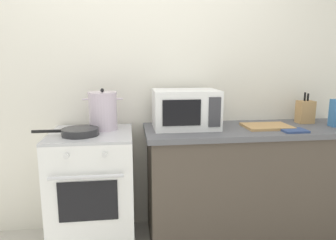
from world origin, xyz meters
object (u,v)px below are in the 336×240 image
cutting_board (267,126)px  pasta_box (336,113)px  stove (94,191)px  microwave (185,109)px  stock_pot (103,111)px  knife_block (305,112)px  frying_pan (79,132)px  oven_mitt (294,130)px

cutting_board → pasta_box: pasta_box is taller
stove → microwave: (0.72, 0.08, 0.61)m
stock_pot → pasta_box: (1.84, -0.13, -0.03)m
microwave → knife_block: bearing=3.4°
stove → frying_pan: bearing=-131.6°
stock_pot → frying_pan: (-0.15, -0.18, -0.12)m
microwave → oven_mitt: size_ratio=2.78×
microwave → pasta_box: microwave is taller
oven_mitt → microwave: bearing=163.1°
stove → pasta_box: pasta_box is taller
knife_block → cutting_board: bearing=-160.8°
cutting_board → oven_mitt: (0.14, -0.16, -0.00)m
oven_mitt → stove: bearing=174.0°
knife_block → pasta_box: 0.23m
cutting_board → microwave: bearing=173.1°
frying_pan → cutting_board: frying_pan is taller
stove → stock_pot: (0.09, 0.10, 0.60)m
cutting_board → oven_mitt: cutting_board is taller
knife_block → oven_mitt: bearing=-131.2°
stove → cutting_board: (1.37, 0.00, 0.47)m
cutting_board → pasta_box: 0.57m
knife_block → oven_mitt: size_ratio=1.45×
stove → knife_block: knife_block is taller
microwave → pasta_box: size_ratio=2.27×
frying_pan → knife_block: 1.85m
stock_pot → oven_mitt: bearing=-10.3°
frying_pan → stove: bearing=48.4°
stock_pot → microwave: (0.64, -0.02, 0.01)m
cutting_board → knife_block: 0.43m
microwave → cutting_board: microwave is taller
pasta_box → knife_block: bearing=133.5°
microwave → cutting_board: 0.66m
stove → oven_mitt: 1.58m
stock_pot → knife_block: (1.68, 0.04, -0.05)m
stove → pasta_box: bearing=-0.9°
stove → oven_mitt: bearing=-6.0°
cutting_board → oven_mitt: size_ratio=2.00×
microwave → cutting_board: size_ratio=1.39×
frying_pan → oven_mitt: (1.57, -0.08, -0.02)m
stock_pot → oven_mitt: stock_pot is taller
stock_pot → frying_pan: 0.26m
stove → cutting_board: 1.44m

